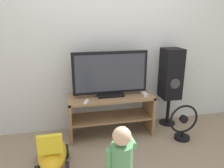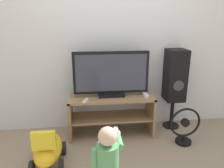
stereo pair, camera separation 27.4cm
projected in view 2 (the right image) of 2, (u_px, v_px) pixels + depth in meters
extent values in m
plane|color=gray|center=(113.00, 141.00, 2.85)|extent=(16.00, 16.00, 0.00)
cube|color=silver|center=(109.00, 36.00, 2.94)|extent=(10.00, 0.06, 2.60)
cube|color=#93704C|center=(111.00, 97.00, 2.89)|extent=(1.12, 0.42, 0.03)
cube|color=#93704C|center=(111.00, 117.00, 2.98)|extent=(1.08, 0.38, 0.02)
cube|color=#93704C|center=(71.00, 117.00, 2.91)|extent=(0.04, 0.42, 0.55)
cube|color=#93704C|center=(150.00, 113.00, 3.03)|extent=(0.04, 0.42, 0.55)
cube|color=black|center=(111.00, 94.00, 2.90)|extent=(0.34, 0.20, 0.04)
cube|color=black|center=(111.00, 73.00, 2.81)|extent=(0.98, 0.05, 0.55)
cube|color=#333847|center=(111.00, 73.00, 2.79)|extent=(0.91, 0.01, 0.48)
cube|color=white|center=(145.00, 95.00, 2.88)|extent=(0.05, 0.17, 0.04)
cube|color=#3F8CE5|center=(147.00, 97.00, 2.80)|extent=(0.03, 0.00, 0.01)
cube|color=white|center=(85.00, 101.00, 2.70)|extent=(0.08, 0.13, 0.02)
cylinder|color=#337FD8|center=(85.00, 100.00, 2.69)|extent=(0.01, 0.01, 0.00)
cylinder|color=#599E66|center=(108.00, 159.00, 1.80)|extent=(0.18, 0.18, 0.27)
sphere|color=beige|center=(108.00, 136.00, 1.74)|extent=(0.16, 0.16, 0.16)
cylinder|color=#599E66|center=(95.00, 161.00, 1.79)|extent=(0.06, 0.06, 0.23)
cylinder|color=#599E66|center=(119.00, 140.00, 1.89)|extent=(0.06, 0.23, 0.06)
sphere|color=beige|center=(117.00, 133.00, 2.00)|extent=(0.07, 0.07, 0.07)
cube|color=white|center=(116.00, 131.00, 2.04)|extent=(0.03, 0.13, 0.02)
cylinder|color=black|center=(171.00, 125.00, 3.24)|extent=(0.23, 0.23, 0.02)
cylinder|color=black|center=(172.00, 113.00, 3.18)|extent=(0.05, 0.05, 0.42)
cube|color=black|center=(175.00, 75.00, 3.01)|extent=(0.26, 0.28, 0.72)
cylinder|color=#38383D|center=(179.00, 86.00, 2.91)|extent=(0.14, 0.01, 0.14)
cylinder|color=black|center=(183.00, 141.00, 2.81)|extent=(0.20, 0.20, 0.04)
cylinder|color=black|center=(184.00, 138.00, 2.79)|extent=(0.04, 0.04, 0.06)
torus|color=black|center=(185.00, 123.00, 2.73)|extent=(0.39, 0.03, 0.39)
cylinder|color=black|center=(185.00, 123.00, 2.73)|extent=(0.10, 0.05, 0.10)
ellipsoid|color=gold|center=(48.00, 149.00, 2.37)|extent=(0.29, 0.59, 0.21)
cube|color=yellow|center=(44.00, 140.00, 2.16)|extent=(0.24, 0.05, 0.19)
cylinder|color=black|center=(38.00, 150.00, 2.54)|extent=(0.04, 0.15, 0.15)
cylinder|color=black|center=(64.00, 148.00, 2.57)|extent=(0.04, 0.15, 0.15)
cylinder|color=black|center=(32.00, 168.00, 2.23)|extent=(0.04, 0.15, 0.15)
cylinder|color=black|center=(61.00, 166.00, 2.26)|extent=(0.04, 0.15, 0.15)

